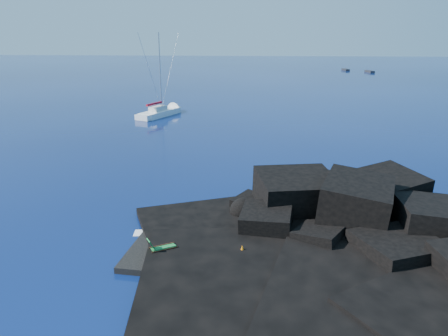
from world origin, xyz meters
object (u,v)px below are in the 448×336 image
at_px(sailboat, 160,116).
at_px(distant_boat_a, 346,71).
at_px(marker_cone, 242,250).
at_px(sunbather, 199,242).
at_px(distant_boat_b, 370,72).
at_px(deck_chair, 163,244).

relative_size(sailboat, distant_boat_a, 2.90).
bearing_deg(sailboat, marker_cone, -47.81).
bearing_deg(sailboat, sunbather, -50.66).
xyz_separation_m(sunbather, distant_boat_a, (31.57, 119.85, -0.50)).
bearing_deg(distant_boat_b, distant_boat_a, 123.77).
bearing_deg(distant_boat_b, sailboat, -134.52).
bearing_deg(marker_cone, distant_boat_b, 73.05).
relative_size(sunbather, distant_boat_b, 0.37).
relative_size(deck_chair, distant_boat_a, 0.37).
xyz_separation_m(sunbather, distant_boat_b, (37.52, 113.85, -0.50)).
height_order(sailboat, sunbather, sailboat).
distance_m(sailboat, distant_boat_a, 89.75).
bearing_deg(deck_chair, distant_boat_a, 44.23).
relative_size(sailboat, sunbather, 7.44).
xyz_separation_m(marker_cone, distant_boat_b, (35.00, 114.86, -0.62)).
bearing_deg(distant_boat_a, marker_cone, -112.32).
bearing_deg(marker_cone, deck_chair, -178.33).
bearing_deg(distant_boat_a, sailboat, -127.04).
height_order(deck_chair, distant_boat_a, deck_chair).
height_order(sailboat, distant_boat_a, sailboat).
distance_m(deck_chair, marker_cone, 4.38).
relative_size(sailboat, distant_boat_b, 2.77).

